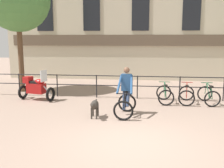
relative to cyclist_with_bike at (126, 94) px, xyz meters
The scene contains 8 objects.
ground_plane 2.66m from the cyclist_with_bike, 82.29° to the right, with size 60.00×60.00×0.00m, color gray.
canal_railing 2.69m from the cyclist_with_bike, 82.69° to the left, with size 15.05×0.05×1.05m.
cyclist_with_bike is the anchor object (origin of this frame).
dog 1.20m from the cyclist_with_bike, 153.31° to the right, with size 0.28×0.88×0.63m.
parked_motorcycle 4.50m from the cyclist_with_bike, 155.79° to the left, with size 1.67×0.97×1.35m.
parked_bicycle_near_lamp 2.56m from the cyclist_with_bike, 52.88° to the left, with size 0.68×1.12×0.86m.
parked_bicycle_mid_left 3.17m from the cyclist_with_bike, 39.81° to the left, with size 0.82×1.20×0.86m.
parked_bicycle_mid_right 3.90m from the cyclist_with_bike, 31.32° to the left, with size 0.72×1.15×0.86m.
Camera 1 is at (0.26, -6.50, 2.66)m, focal length 42.00 mm.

